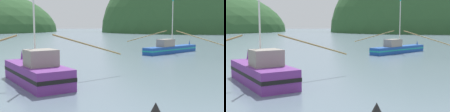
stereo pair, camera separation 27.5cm
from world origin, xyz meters
The scene contains 4 objects.
hill_far_left centered at (92.73, 142.32, 0.00)m, with size 120.29×96.23×93.05m, color #2D562D.
hill_far_right centered at (154.30, 238.44, 0.00)m, with size 157.04×125.63×97.22m, color #47703D.
fishing_boat_purple centered at (-7.38, 20.76, 0.84)m, with size 13.65×7.98×7.83m.
fishing_boat_blue centered at (12.01, 37.12, 0.68)m, with size 10.54×15.57×7.60m.
Camera 1 is at (-8.30, 0.85, 4.05)m, focal length 45.62 mm.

